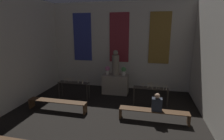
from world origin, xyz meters
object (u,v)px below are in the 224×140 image
at_px(statue, 116,64).
at_px(pew_back_right, 153,113).
at_px(flower_vase_left, 108,70).
at_px(person_seated, 157,103).
at_px(altar, 115,84).
at_px(candle_rack_right, 151,90).
at_px(pew_back_left, 57,103).
at_px(candle_rack_left, 74,84).
at_px(flower_vase_right, 124,71).

distance_m(statue, pew_back_right, 3.37).
height_order(flower_vase_left, pew_back_right, flower_vase_left).
height_order(pew_back_right, person_seated, person_seated).
bearing_deg(person_seated, altar, 129.20).
height_order(candle_rack_right, pew_back_left, candle_rack_right).
height_order(statue, pew_back_left, statue).
relative_size(candle_rack_left, person_seated, 2.27).
height_order(altar, person_seated, person_seated).
distance_m(flower_vase_left, person_seated, 3.52).
bearing_deg(pew_back_left, statue, 52.22).
distance_m(altar, pew_back_left, 3.14).
bearing_deg(pew_back_right, statue, 127.78).
xyz_separation_m(altar, flower_vase_right, (0.42, 0.00, 0.74)).
bearing_deg(altar, candle_rack_right, -32.23).
height_order(flower_vase_right, pew_back_left, flower_vase_right).
relative_size(flower_vase_left, flower_vase_right, 1.00).
distance_m(flower_vase_right, candle_rack_right, 1.86).
height_order(altar, pew_back_right, altar).
bearing_deg(candle_rack_right, pew_back_right, -84.79).
xyz_separation_m(flower_vase_left, pew_back_right, (2.34, -2.48, -0.90)).
distance_m(flower_vase_right, pew_back_right, 3.03).
relative_size(statue, pew_back_right, 0.51).
bearing_deg(statue, candle_rack_right, -32.23).
relative_size(statue, candle_rack_left, 0.86).
height_order(altar, pew_back_left, altar).
height_order(flower_vase_left, flower_vase_right, same).
bearing_deg(altar, pew_back_right, -52.22).
height_order(pew_back_left, pew_back_right, same).
relative_size(statue, candle_rack_right, 0.86).
bearing_deg(pew_back_left, pew_back_right, 0.00).
xyz_separation_m(candle_rack_right, pew_back_left, (-3.72, -1.34, -0.38)).
relative_size(pew_back_right, person_seated, 3.78).
relative_size(candle_rack_left, pew_back_left, 0.60).
xyz_separation_m(flower_vase_left, candle_rack_left, (-1.37, -1.13, -0.53)).
xyz_separation_m(flower_vase_left, pew_back_left, (-1.50, -2.48, -0.90)).
bearing_deg(candle_rack_right, flower_vase_right, 140.57).
relative_size(flower_vase_right, pew_back_right, 0.18).
relative_size(candle_rack_right, person_seated, 2.27).
xyz_separation_m(flower_vase_right, pew_back_left, (-2.34, -2.48, -0.90)).
height_order(statue, person_seated, statue).
xyz_separation_m(candle_rack_right, person_seated, (0.22, -1.34, 0.00)).
bearing_deg(person_seated, flower_vase_right, 122.88).
relative_size(flower_vase_left, person_seated, 0.67).
distance_m(flower_vase_left, flower_vase_right, 0.84).
xyz_separation_m(altar, flower_vase_left, (-0.42, 0.00, 0.74)).
bearing_deg(pew_back_left, candle_rack_right, 19.87).
height_order(candle_rack_left, pew_back_right, candle_rack_left).
xyz_separation_m(pew_back_left, person_seated, (3.94, 0.00, 0.38)).
bearing_deg(pew_back_left, flower_vase_right, 46.64).
height_order(flower_vase_left, person_seated, flower_vase_left).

